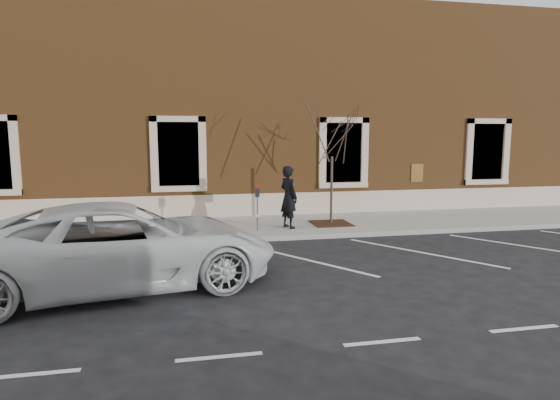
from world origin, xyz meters
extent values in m
plane|color=#28282B|center=(0.00, 0.00, 0.00)|extent=(120.00, 120.00, 0.00)
cube|color=#A2A098|center=(0.00, 1.75, 0.07)|extent=(40.00, 3.50, 0.15)
cube|color=#9E9E99|center=(0.00, -0.05, 0.07)|extent=(40.00, 0.12, 0.15)
cube|color=brown|center=(0.00, 7.75, 4.00)|extent=(40.00, 8.50, 8.00)
cube|color=#C1AB94|center=(0.00, 3.53, 0.55)|extent=(40.00, 0.06, 0.80)
cube|color=black|center=(-3.00, 3.65, 2.40)|extent=(1.40, 0.30, 2.20)
cube|color=#C1AB94|center=(-3.00, 3.48, 1.20)|extent=(1.90, 0.20, 0.20)
cube|color=black|center=(3.00, 3.65, 2.40)|extent=(1.40, 0.30, 2.20)
cube|color=#C1AB94|center=(3.00, 3.48, 1.20)|extent=(1.90, 0.20, 0.20)
cube|color=black|center=(9.00, 3.65, 2.40)|extent=(1.40, 0.30, 2.20)
cube|color=#C1AB94|center=(9.00, 3.48, 1.20)|extent=(1.90, 0.20, 0.20)
imported|color=black|center=(0.36, 1.01, 1.13)|extent=(0.73, 0.85, 1.96)
cylinder|color=#595B60|center=(-0.67, 0.75, 0.67)|extent=(0.05, 0.05, 1.04)
cube|color=black|center=(-0.67, 0.75, 1.33)|extent=(0.13, 0.09, 0.27)
cube|color=#A80B1E|center=(-0.67, 0.75, 1.50)|extent=(0.11, 0.09, 0.06)
cube|color=white|center=(-0.67, 0.70, 0.62)|extent=(0.05, 0.00, 0.07)
cube|color=#3A2412|center=(1.87, 1.38, 0.17)|extent=(1.24, 1.24, 0.03)
cylinder|color=#45352A|center=(1.87, 1.38, 1.26)|extent=(0.08, 0.08, 2.22)
imported|color=silver|center=(-4.07, -3.53, 0.86)|extent=(6.56, 3.90, 1.71)
camera|label=1|loc=(-2.79, -13.13, 3.04)|focal=30.00mm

